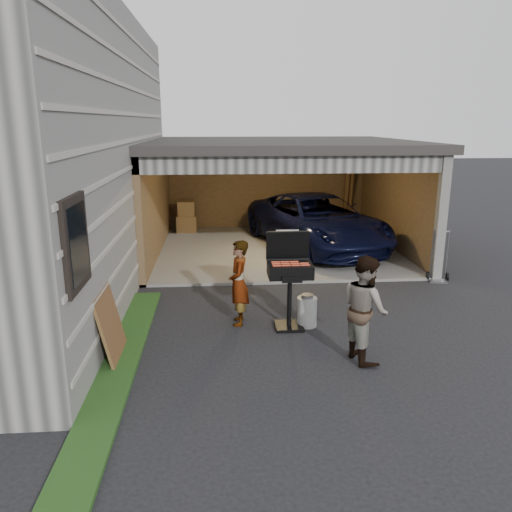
% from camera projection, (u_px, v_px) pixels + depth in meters
% --- Properties ---
extents(ground, '(80.00, 80.00, 0.00)m').
position_uv_depth(ground, '(278.00, 361.00, 7.23)').
color(ground, black).
rests_on(ground, ground).
extents(groundcover_strip, '(0.50, 8.00, 0.06)m').
position_uv_depth(groundcover_strip, '(105.00, 403.00, 6.09)').
color(groundcover_strip, '#193814').
rests_on(groundcover_strip, ground).
extents(garage, '(6.80, 6.30, 2.90)m').
position_uv_depth(garage, '(277.00, 179.00, 13.34)').
color(garage, '#605E59').
rests_on(garage, ground).
extents(minivan, '(3.71, 5.55, 1.41)m').
position_uv_depth(minivan, '(317.00, 224.00, 13.39)').
color(minivan, black).
rests_on(minivan, ground).
extents(woman, '(0.36, 0.54, 1.46)m').
position_uv_depth(woman, '(239.00, 283.00, 8.39)').
color(woman, silver).
rests_on(woman, ground).
extents(man, '(0.74, 0.86, 1.55)m').
position_uv_depth(man, '(365.00, 308.00, 7.12)').
color(man, '#411E19').
rests_on(man, ground).
extents(bbq_grill, '(0.72, 0.63, 1.60)m').
position_uv_depth(bbq_grill, '(290.00, 273.00, 8.19)').
color(bbq_grill, black).
rests_on(bbq_grill, ground).
extents(propane_tank, '(0.35, 0.35, 0.50)m').
position_uv_depth(propane_tank, '(307.00, 312.00, 8.42)').
color(propane_tank, silver).
rests_on(propane_tank, ground).
extents(plywood_panel, '(0.26, 0.95, 1.04)m').
position_uv_depth(plywood_panel, '(110.00, 325.00, 7.17)').
color(plywood_panel, brown).
rests_on(plywood_panel, ground).
extents(hand_truck, '(0.49, 0.42, 1.12)m').
position_uv_depth(hand_truck, '(438.00, 271.00, 10.81)').
color(hand_truck, gray).
rests_on(hand_truck, ground).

